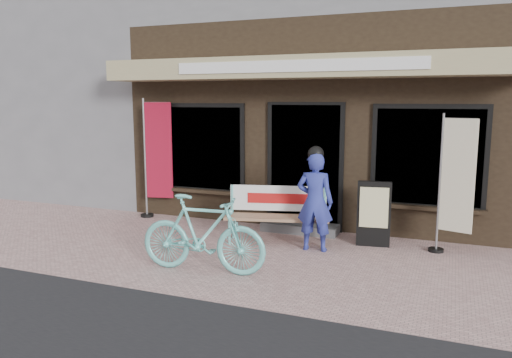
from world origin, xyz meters
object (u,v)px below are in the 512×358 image
at_px(person, 315,200).
at_px(nobori_cream, 454,183).
at_px(menu_stand, 374,213).
at_px(bicycle, 203,234).
at_px(nobori_red, 157,157).
at_px(bench, 277,210).

height_order(person, nobori_cream, nobori_cream).
bearing_deg(person, menu_stand, 29.19).
bearing_deg(bicycle, nobori_cream, -61.19).
distance_m(nobori_red, nobori_cream, 5.27).
height_order(nobori_cream, menu_stand, nobori_cream).
xyz_separation_m(bicycle, menu_stand, (1.89, 2.01, 0.01)).
relative_size(person, nobori_cream, 0.77).
height_order(person, bicycle, person).
relative_size(bench, menu_stand, 1.66).
height_order(bicycle, nobori_red, nobori_red).
bearing_deg(person, bicycle, -131.50).
height_order(bench, bicycle, bicycle).
height_order(person, menu_stand, person).
distance_m(person, bicycle, 1.86).
distance_m(bench, nobori_red, 2.85).
xyz_separation_m(bicycle, nobori_red, (-2.24, 2.43, 0.66)).
xyz_separation_m(bench, menu_stand, (1.46, 0.30, 0.00)).
bearing_deg(nobori_cream, bench, -156.54).
distance_m(bicycle, nobori_red, 3.37).
distance_m(bicycle, nobori_cream, 3.66).
distance_m(person, nobori_red, 3.50).
distance_m(bench, menu_stand, 1.49).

